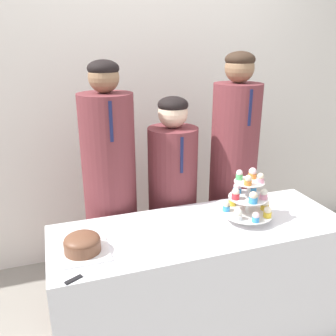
{
  "coord_description": "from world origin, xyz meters",
  "views": [
    {
      "loc": [
        -0.71,
        -1.27,
        1.7
      ],
      "look_at": [
        -0.18,
        0.31,
        1.11
      ],
      "focal_mm": 38.0,
      "sensor_mm": 36.0,
      "label": 1
    }
  ],
  "objects_px": {
    "student_2": "(232,183)",
    "student_1": "(172,209)",
    "cake_knife": "(83,275)",
    "student_0": "(111,203)",
    "cupcake_stand": "(248,198)",
    "round_cake": "(82,244)"
  },
  "relations": [
    {
      "from": "student_0",
      "to": "cupcake_stand",
      "type": "bearing_deg",
      "value": -35.27
    },
    {
      "from": "round_cake",
      "to": "cake_knife",
      "type": "bearing_deg",
      "value": -96.02
    },
    {
      "from": "student_0",
      "to": "student_2",
      "type": "bearing_deg",
      "value": 0.0
    },
    {
      "from": "round_cake",
      "to": "student_1",
      "type": "distance_m",
      "value": 0.83
    },
    {
      "from": "cupcake_stand",
      "to": "student_1",
      "type": "xyz_separation_m",
      "value": [
        -0.27,
        0.48,
        -0.25
      ]
    },
    {
      "from": "cake_knife",
      "to": "student_1",
      "type": "relative_size",
      "value": 0.17
    },
    {
      "from": "cake_knife",
      "to": "student_2",
      "type": "relative_size",
      "value": 0.14
    },
    {
      "from": "student_2",
      "to": "student_1",
      "type": "bearing_deg",
      "value": -180.0
    },
    {
      "from": "cake_knife",
      "to": "student_0",
      "type": "height_order",
      "value": "student_0"
    },
    {
      "from": "round_cake",
      "to": "student_2",
      "type": "bearing_deg",
      "value": 26.1
    },
    {
      "from": "round_cake",
      "to": "student_1",
      "type": "height_order",
      "value": "student_1"
    },
    {
      "from": "student_1",
      "to": "cupcake_stand",
      "type": "bearing_deg",
      "value": -60.23
    },
    {
      "from": "student_0",
      "to": "round_cake",
      "type": "bearing_deg",
      "value": -113.26
    },
    {
      "from": "cake_knife",
      "to": "student_0",
      "type": "xyz_separation_m",
      "value": [
        0.24,
        0.7,
        -0.01
      ]
    },
    {
      "from": "cake_knife",
      "to": "cupcake_stand",
      "type": "relative_size",
      "value": 0.81
    },
    {
      "from": "cake_knife",
      "to": "student_1",
      "type": "height_order",
      "value": "student_1"
    },
    {
      "from": "student_1",
      "to": "cake_knife",
      "type": "bearing_deg",
      "value": -132.7
    },
    {
      "from": "student_0",
      "to": "student_2",
      "type": "xyz_separation_m",
      "value": [
        0.84,
        0.0,
        0.02
      ]
    },
    {
      "from": "cupcake_stand",
      "to": "student_1",
      "type": "height_order",
      "value": "student_1"
    },
    {
      "from": "round_cake",
      "to": "student_0",
      "type": "height_order",
      "value": "student_0"
    },
    {
      "from": "student_1",
      "to": "student_0",
      "type": "bearing_deg",
      "value": 180.0
    },
    {
      "from": "student_1",
      "to": "student_2",
      "type": "xyz_separation_m",
      "value": [
        0.44,
        0.0,
        0.13
      ]
    }
  ]
}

